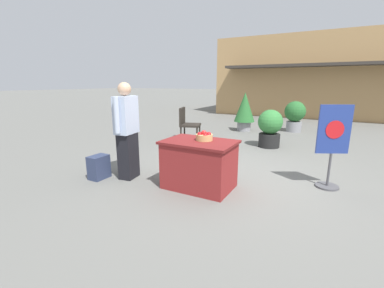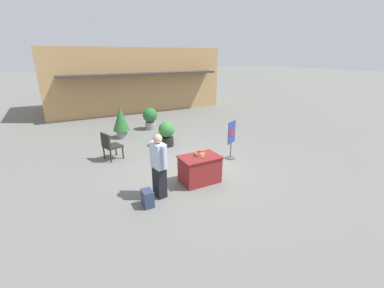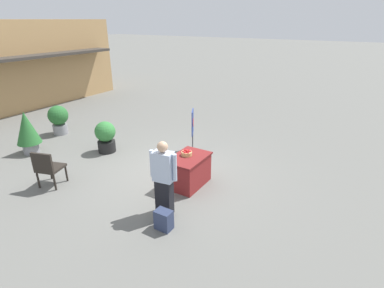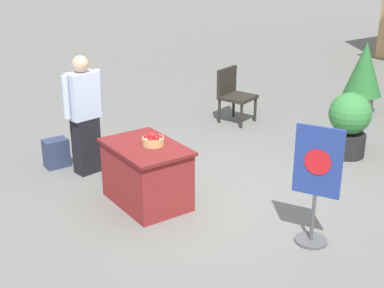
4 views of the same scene
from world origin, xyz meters
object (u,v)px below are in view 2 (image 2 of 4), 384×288
potted_plant_near_right (167,133)px  potted_plant_far_right (121,121)px  person_visitor (159,166)px  poster_board (231,139)px  display_table (200,169)px  patio_chair (110,145)px  apple_basket (200,153)px  backpack (148,198)px  potted_plant_near_left (150,117)px

potted_plant_near_right → potted_plant_far_right: potted_plant_far_right is taller
person_visitor → potted_plant_far_right: person_visitor is taller
potted_plant_near_right → poster_board: bearing=-57.8°
display_table → patio_chair: bearing=123.0°
apple_basket → poster_board: size_ratio=0.20×
patio_chair → potted_plant_near_right: size_ratio=0.98×
person_visitor → potted_plant_far_right: size_ratio=1.25×
apple_basket → person_visitor: 1.39m
apple_basket → poster_board: (1.81, 0.93, -0.13)m
display_table → apple_basket: bearing=60.5°
poster_board → potted_plant_near_right: (-1.46, 2.32, -0.18)m
display_table → poster_board: 2.14m
backpack → potted_plant_far_right: bearing=81.8°
apple_basket → potted_plant_far_right: 5.31m
person_visitor → poster_board: size_ratio=1.25×
display_table → poster_board: size_ratio=0.84×
apple_basket → potted_plant_far_right: size_ratio=0.20×
person_visitor → potted_plant_near_left: (1.98, 6.20, -0.26)m
poster_board → potted_plant_far_right: bearing=-174.6°
display_table → potted_plant_near_left: bearing=83.7°
potted_plant_near_left → potted_plant_far_right: (-1.58, -0.69, 0.16)m
potted_plant_far_right → apple_basket: bearing=-79.5°
apple_basket → display_table: bearing=-119.5°
apple_basket → poster_board: 2.04m
person_visitor → poster_board: bearing=11.8°
patio_chair → poster_board: bearing=-44.9°
apple_basket → potted_plant_near_right: 3.28m
poster_board → potted_plant_near_right: size_ratio=1.36×
patio_chair → potted_plant_near_left: bearing=32.2°
patio_chair → potted_plant_near_right: potted_plant_near_right is taller
person_visitor → potted_plant_near_left: person_visitor is taller
patio_chair → potted_plant_near_left: potted_plant_near_left is taller
backpack → patio_chair: 3.46m
display_table → backpack: 1.84m
display_table → potted_plant_far_right: 5.39m
backpack → patio_chair: (-0.14, 3.44, 0.34)m
apple_basket → person_visitor: (-1.36, -0.29, 0.02)m
potted_plant_near_left → potted_plant_near_right: 2.67m
poster_board → apple_basket: bearing=-90.5°
person_visitor → potted_plant_near_right: 3.94m
backpack → poster_board: poster_board is taller
person_visitor → poster_board: person_visitor is taller
potted_plant_near_left → potted_plant_far_right: bearing=-156.6°
person_visitor → patio_chair: bearing=91.4°
person_visitor → potted_plant_near_left: bearing=63.1°
apple_basket → potted_plant_far_right: bearing=100.5°
potted_plant_near_left → potted_plant_near_right: (-0.27, -2.66, -0.07)m
potted_plant_far_right → potted_plant_near_left: bearing=23.4°
patio_chair → display_table: bearing=-74.8°
display_table → person_visitor: person_visitor is taller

